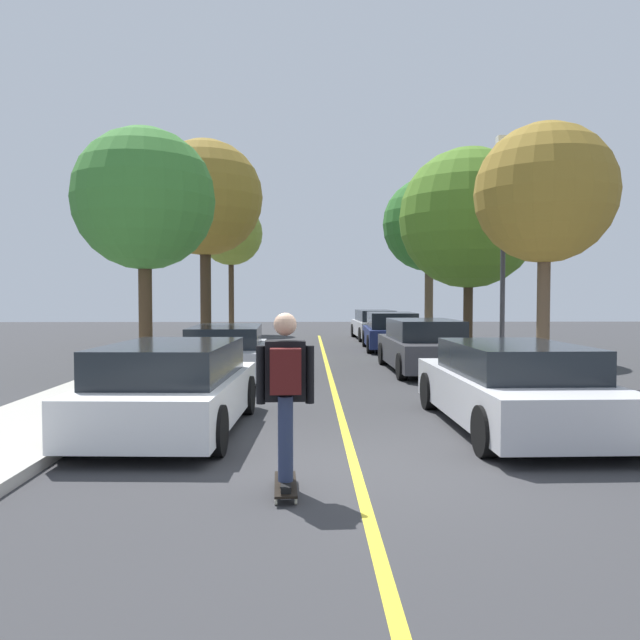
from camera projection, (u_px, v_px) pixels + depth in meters
name	position (u px, v px, depth m)	size (l,w,h in m)	color
ground	(355.00, 469.00, 7.01)	(80.00, 80.00, 0.00)	#353538
center_line	(338.00, 406.00, 11.01)	(0.12, 39.20, 0.01)	gold
parked_car_left_nearest	(173.00, 387.00, 8.89)	(2.12, 4.19, 1.30)	white
parked_car_left_near	(226.00, 352.00, 14.73)	(2.06, 4.50, 1.26)	#B7B7BC
parked_car_right_nearest	(513.00, 387.00, 9.12)	(2.07, 4.64, 1.28)	#B7B7BC
parked_car_right_near	(424.00, 346.00, 16.07)	(2.00, 4.66, 1.37)	#38383D
parked_car_right_far	(391.00, 331.00, 22.47)	(2.06, 4.22, 1.38)	navy
parked_car_right_farthest	(375.00, 325.00, 28.03)	(1.93, 4.64, 1.34)	#B7B7BC
street_tree_left_nearest	(144.00, 200.00, 14.92)	(3.46, 3.46, 5.95)	#4C3823
street_tree_left_near	(205.00, 198.00, 23.72)	(4.48, 4.48, 7.90)	#3D2D1E
street_tree_left_far	(231.00, 234.00, 31.70)	(3.27, 3.27, 6.72)	#3D2D1E
street_tree_right_nearest	(545.00, 194.00, 13.10)	(2.99, 2.99, 5.55)	brown
street_tree_right_near	(469.00, 219.00, 19.31)	(4.42, 4.42, 6.51)	#3D2D1E
street_tree_right_far	(429.00, 225.00, 25.61)	(3.92, 3.92, 6.81)	brown
streetlamp	(503.00, 238.00, 15.03)	(0.36, 0.24, 5.75)	#38383D
skateboard	(286.00, 485.00, 6.15)	(0.26, 0.85, 0.10)	black
skateboarder	(285.00, 387.00, 6.07)	(0.58, 0.70, 1.71)	black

